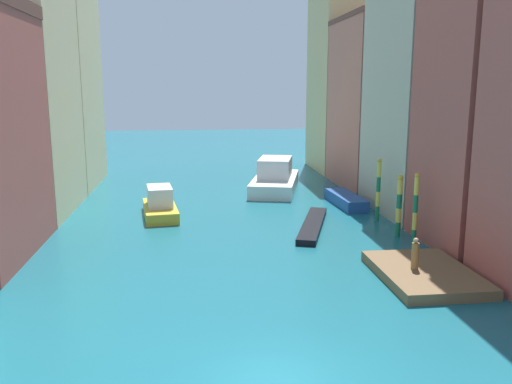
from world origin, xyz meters
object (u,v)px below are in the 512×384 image
at_px(vaporetto_white, 275,178).
at_px(person_on_dock, 415,254).
at_px(mooring_pole_0, 415,209).
at_px(mooring_pole_2, 378,189).
at_px(motorboat_1, 346,200).
at_px(waterfront_dock, 425,274).
at_px(gondola_black, 313,225).
at_px(mooring_pole_1, 399,205).
at_px(motorboat_0, 160,205).

bearing_deg(vaporetto_white, person_on_dock, -81.96).
relative_size(mooring_pole_0, mooring_pole_2, 1.00).
xyz_separation_m(person_on_dock, mooring_pole_2, (2.12, 11.39, 1.04)).
relative_size(mooring_pole_0, motorboat_1, 0.73).
distance_m(waterfront_dock, mooring_pole_2, 11.77).
relative_size(person_on_dock, gondola_black, 0.18).
height_order(waterfront_dock, person_on_dock, person_on_dock).
distance_m(person_on_dock, mooring_pole_2, 11.63).
relative_size(mooring_pole_2, vaporetto_white, 0.43).
relative_size(mooring_pole_2, motorboat_1, 0.73).
distance_m(waterfront_dock, vaporetto_white, 23.78).
bearing_deg(mooring_pole_2, mooring_pole_1, -90.60).
bearing_deg(mooring_pole_2, motorboat_1, 98.95).
height_order(person_on_dock, motorboat_0, motorboat_0).
bearing_deg(waterfront_dock, mooring_pole_1, 78.26).
height_order(waterfront_dock, mooring_pole_2, mooring_pole_2).
xyz_separation_m(person_on_dock, gondola_black, (-2.81, 10.08, -1.04)).
relative_size(person_on_dock, mooring_pole_0, 0.35).
bearing_deg(mooring_pole_0, person_on_dock, -112.65).
distance_m(mooring_pole_1, motorboat_0, 16.87).
height_order(waterfront_dock, gondola_black, waterfront_dock).
relative_size(waterfront_dock, mooring_pole_0, 1.44).
height_order(mooring_pole_2, motorboat_0, mooring_pole_2).
xyz_separation_m(mooring_pole_0, motorboat_0, (-15.28, 9.49, -1.43)).
height_order(mooring_pole_1, motorboat_1, mooring_pole_1).
bearing_deg(vaporetto_white, gondola_black, -87.87).
xyz_separation_m(person_on_dock, motorboat_1, (1.32, 16.47, -0.79)).
height_order(waterfront_dock, vaporetto_white, vaporetto_white).
distance_m(waterfront_dock, person_on_dock, 1.11).
relative_size(gondola_black, motorboat_0, 1.42).
height_order(mooring_pole_2, motorboat_1, mooring_pole_2).
relative_size(mooring_pole_1, mooring_pole_2, 0.88).
bearing_deg(mooring_pole_0, gondola_black, 134.66).
relative_size(mooring_pole_0, motorboat_0, 0.72).
bearing_deg(mooring_pole_0, motorboat_0, 148.16).
distance_m(mooring_pole_0, mooring_pole_2, 6.29).
height_order(mooring_pole_1, gondola_black, mooring_pole_1).
relative_size(person_on_dock, mooring_pole_2, 0.35).
xyz_separation_m(waterfront_dock, vaporetto_white, (-3.81, 23.46, 0.85)).
relative_size(person_on_dock, motorboat_1, 0.26).
distance_m(motorboat_0, motorboat_1, 14.60).
bearing_deg(waterfront_dock, vaporetto_white, 99.23).
xyz_separation_m(mooring_pole_2, motorboat_1, (-0.80, 5.08, -1.83)).
relative_size(waterfront_dock, mooring_pole_2, 1.44).
relative_size(vaporetto_white, motorboat_0, 1.66).
bearing_deg(motorboat_0, vaporetto_white, 41.69).
xyz_separation_m(mooring_pole_2, gondola_black, (-4.92, -1.30, -2.08)).
bearing_deg(mooring_pole_0, waterfront_dock, -107.25).
bearing_deg(motorboat_0, mooring_pole_2, -11.82).
distance_m(mooring_pole_0, vaporetto_white, 19.09).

